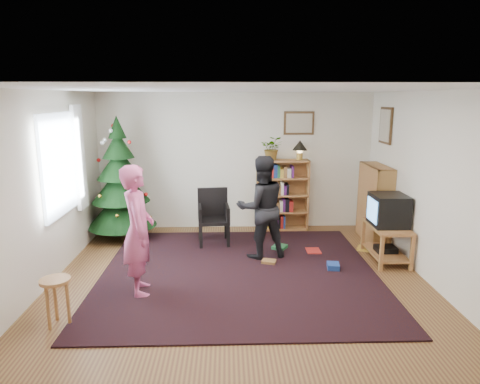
{
  "coord_description": "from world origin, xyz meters",
  "views": [
    {
      "loc": [
        -0.16,
        -5.31,
        2.4
      ],
      "look_at": [
        0.02,
        0.57,
        1.1
      ],
      "focal_mm": 32.0,
      "sensor_mm": 36.0,
      "label": 1
    }
  ],
  "objects_px": {
    "person_standing": "(138,230)",
    "crt_tv": "(388,210)",
    "person_by_chair": "(261,207)",
    "potted_plant": "(272,148)",
    "table_lamp": "(300,147)",
    "bookshelf_right": "(375,202)",
    "armchair": "(214,214)",
    "picture_back": "(299,123)",
    "christmas_tree": "(121,189)",
    "picture_right": "(386,126)",
    "stool": "(56,289)",
    "bookshelf_back": "(282,194)",
    "tv_stand": "(386,240)"
  },
  "relations": [
    {
      "from": "person_standing",
      "to": "crt_tv",
      "type": "bearing_deg",
      "value": -86.93
    },
    {
      "from": "person_by_chair",
      "to": "potted_plant",
      "type": "relative_size",
      "value": 3.69
    },
    {
      "from": "crt_tv",
      "to": "table_lamp",
      "type": "xyz_separation_m",
      "value": [
        -1.06,
        1.63,
        0.76
      ]
    },
    {
      "from": "bookshelf_right",
      "to": "crt_tv",
      "type": "xyz_separation_m",
      "value": [
        -0.12,
        -0.93,
        0.12
      ]
    },
    {
      "from": "person_by_chair",
      "to": "potted_plant",
      "type": "height_order",
      "value": "potted_plant"
    },
    {
      "from": "crt_tv",
      "to": "armchair",
      "type": "xyz_separation_m",
      "value": [
        -2.6,
        0.9,
        -0.29
      ]
    },
    {
      "from": "picture_back",
      "to": "christmas_tree",
      "type": "bearing_deg",
      "value": -169.41
    },
    {
      "from": "person_by_chair",
      "to": "picture_right",
      "type": "bearing_deg",
      "value": -171.77
    },
    {
      "from": "stool",
      "to": "person_by_chair",
      "type": "bearing_deg",
      "value": 39.7
    },
    {
      "from": "table_lamp",
      "to": "potted_plant",
      "type": "bearing_deg",
      "value": -180.0
    },
    {
      "from": "bookshelf_back",
      "to": "person_standing",
      "type": "bearing_deg",
      "value": -128.96
    },
    {
      "from": "armchair",
      "to": "person_standing",
      "type": "distance_m",
      "value": 2.09
    },
    {
      "from": "stool",
      "to": "potted_plant",
      "type": "relative_size",
      "value": 1.24
    },
    {
      "from": "stool",
      "to": "picture_back",
      "type": "bearing_deg",
      "value": 48.23
    },
    {
      "from": "armchair",
      "to": "tv_stand",
      "type": "bearing_deg",
      "value": -24.28
    },
    {
      "from": "stool",
      "to": "person_standing",
      "type": "bearing_deg",
      "value": 46.3
    },
    {
      "from": "bookshelf_back",
      "to": "christmas_tree",
      "type": "bearing_deg",
      "value": -170.99
    },
    {
      "from": "picture_back",
      "to": "stool",
      "type": "bearing_deg",
      "value": -131.77
    },
    {
      "from": "potted_plant",
      "to": "table_lamp",
      "type": "bearing_deg",
      "value": 0.0
    },
    {
      "from": "potted_plant",
      "to": "table_lamp",
      "type": "relative_size",
      "value": 1.2
    },
    {
      "from": "christmas_tree",
      "to": "bookshelf_right",
      "type": "relative_size",
      "value": 1.63
    },
    {
      "from": "tv_stand",
      "to": "stool",
      "type": "xyz_separation_m",
      "value": [
        -4.21,
        -1.75,
        0.09
      ]
    },
    {
      "from": "tv_stand",
      "to": "armchair",
      "type": "relative_size",
      "value": 0.97
    },
    {
      "from": "person_by_chair",
      "to": "bookshelf_right",
      "type": "bearing_deg",
      "value": -173.06
    },
    {
      "from": "stool",
      "to": "table_lamp",
      "type": "height_order",
      "value": "table_lamp"
    },
    {
      "from": "picture_right",
      "to": "bookshelf_back",
      "type": "relative_size",
      "value": 0.46
    },
    {
      "from": "bookshelf_right",
      "to": "table_lamp",
      "type": "relative_size",
      "value": 3.68
    },
    {
      "from": "picture_back",
      "to": "christmas_tree",
      "type": "xyz_separation_m",
      "value": [
        -3.13,
        -0.58,
        -1.07
      ]
    },
    {
      "from": "bookshelf_right",
      "to": "person_by_chair",
      "type": "height_order",
      "value": "person_by_chair"
    },
    {
      "from": "table_lamp",
      "to": "picture_back",
      "type": "bearing_deg",
      "value": 92.84
    },
    {
      "from": "armchair",
      "to": "potted_plant",
      "type": "height_order",
      "value": "potted_plant"
    },
    {
      "from": "bookshelf_right",
      "to": "person_standing",
      "type": "bearing_deg",
      "value": 118.05
    },
    {
      "from": "stool",
      "to": "person_standing",
      "type": "relative_size",
      "value": 0.33
    },
    {
      "from": "bookshelf_right",
      "to": "crt_tv",
      "type": "relative_size",
      "value": 2.44
    },
    {
      "from": "tv_stand",
      "to": "picture_right",
      "type": "bearing_deg",
      "value": 76.22
    },
    {
      "from": "picture_back",
      "to": "christmas_tree",
      "type": "relative_size",
      "value": 0.26
    },
    {
      "from": "bookshelf_right",
      "to": "crt_tv",
      "type": "height_order",
      "value": "bookshelf_right"
    },
    {
      "from": "christmas_tree",
      "to": "crt_tv",
      "type": "xyz_separation_m",
      "value": [
        4.2,
        -1.18,
        -0.1
      ]
    },
    {
      "from": "picture_back",
      "to": "potted_plant",
      "type": "bearing_deg",
      "value": -164.69
    },
    {
      "from": "bookshelf_right",
      "to": "picture_back",
      "type": "bearing_deg",
      "value": 55.1
    },
    {
      "from": "picture_back",
      "to": "stool",
      "type": "height_order",
      "value": "picture_back"
    },
    {
      "from": "bookshelf_back",
      "to": "picture_right",
      "type": "bearing_deg",
      "value": -20.03
    },
    {
      "from": "picture_back",
      "to": "armchair",
      "type": "bearing_deg",
      "value": -150.6
    },
    {
      "from": "christmas_tree",
      "to": "armchair",
      "type": "xyz_separation_m",
      "value": [
        1.59,
        -0.28,
        -0.39
      ]
    },
    {
      "from": "christmas_tree",
      "to": "bookshelf_back",
      "type": "xyz_separation_m",
      "value": [
        2.84,
        0.45,
        -0.22
      ]
    },
    {
      "from": "picture_right",
      "to": "stool",
      "type": "height_order",
      "value": "picture_right"
    },
    {
      "from": "bookshelf_back",
      "to": "person_by_chair",
      "type": "xyz_separation_m",
      "value": [
        -0.5,
        -1.43,
        0.12
      ]
    },
    {
      "from": "stool",
      "to": "person_standing",
      "type": "height_order",
      "value": "person_standing"
    },
    {
      "from": "picture_back",
      "to": "bookshelf_right",
      "type": "bearing_deg",
      "value": -34.9
    },
    {
      "from": "armchair",
      "to": "table_lamp",
      "type": "bearing_deg",
      "value": 20.1
    }
  ]
}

